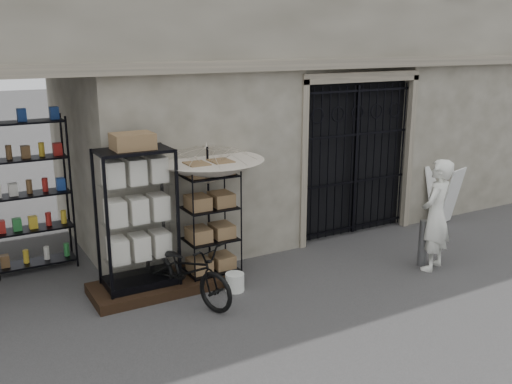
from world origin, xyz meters
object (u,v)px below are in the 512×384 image
white_bucket (235,282)px  steel_bollard (423,243)px  display_cabinet (137,226)px  easel_sign (443,195)px  shopkeeper (431,268)px  market_umbrella (208,165)px  bicycle (188,300)px  wire_rack (210,226)px

white_bucket → steel_bollard: 3.25m
display_cabinet → white_bucket: (1.25, -0.61, -0.92)m
display_cabinet → easel_sign: 6.48m
display_cabinet → shopkeeper: size_ratio=1.20×
shopkeeper → market_umbrella: bearing=-49.9°
display_cabinet → white_bucket: size_ratio=7.72×
steel_bollard → white_bucket: bearing=168.4°
white_bucket → bicycle: 0.76m
display_cabinet → shopkeeper: 4.82m
bicycle → steel_bollard: bearing=-31.2°
display_cabinet → steel_bollard: size_ratio=2.80×
display_cabinet → shopkeeper: (4.48, -1.43, -1.06)m
wire_rack → market_umbrella: size_ratio=0.72×
market_umbrella → shopkeeper: bearing=-26.2°
wire_rack → steel_bollard: bearing=-16.0°
market_umbrella → steel_bollard: (3.22, -1.43, -1.40)m
wire_rack → shopkeeper: bearing=-18.4°
display_cabinet → wire_rack: display_cabinet is taller
display_cabinet → shopkeeper: display_cabinet is taller
shopkeeper → wire_rack: bearing=-46.0°
easel_sign → steel_bollard: bearing=-161.3°
white_bucket → market_umbrella: bearing=93.1°
bicycle → steel_bollard: bicycle is taller
steel_bollard → market_umbrella: bearing=156.0°
bicycle → wire_rack: bearing=17.8°
wire_rack → shopkeeper: 3.73m
market_umbrella → bicycle: bearing=-133.9°
wire_rack → white_bucket: bearing=-72.7°
display_cabinet → wire_rack: (1.12, -0.06, -0.18)m
white_bucket → steel_bollard: steel_bollard is taller
market_umbrella → display_cabinet: bearing=-171.7°
steel_bollard → easel_sign: bearing=35.8°
display_cabinet → steel_bollard: display_cabinet is taller
steel_bollard → shopkeeper: size_ratio=0.43×
market_umbrella → bicycle: 2.05m
market_umbrella → shopkeeper: market_umbrella is taller
market_umbrella → white_bucket: market_umbrella is taller
wire_rack → steel_bollard: (3.30, -1.20, -0.48)m
shopkeeper → steel_bollard: bearing=-97.6°
display_cabinet → wire_rack: bearing=8.5°
wire_rack → steel_bollard: 3.55m
wire_rack → bicycle: size_ratio=1.02×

